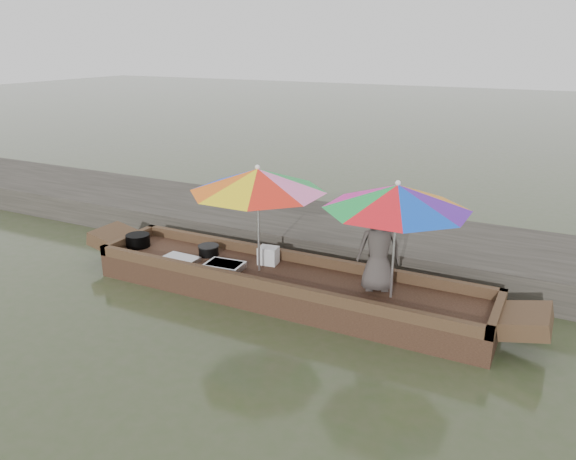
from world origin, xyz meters
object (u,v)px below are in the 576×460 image
at_px(tray_crayfish, 225,266).
at_px(umbrella_stern, 394,241).
at_px(boat_hull, 285,287).
at_px(cooking_pot, 138,240).
at_px(tray_scallop, 179,260).
at_px(supply_bag, 268,255).
at_px(umbrella_bow, 258,219).
at_px(charcoal_grill, 209,251).
at_px(vendor, 379,249).

distance_m(tray_crayfish, umbrella_stern, 2.55).
distance_m(boat_hull, tray_crayfish, 0.94).
height_order(cooking_pot, tray_crayfish, cooking_pot).
bearing_deg(tray_scallop, boat_hull, 8.74).
distance_m(supply_bag, umbrella_bow, 0.71).
bearing_deg(boat_hull, umbrella_stern, 0.00).
xyz_separation_m(cooking_pot, charcoal_grill, (1.24, 0.19, -0.03)).
xyz_separation_m(boat_hull, charcoal_grill, (-1.42, 0.17, 0.25)).
xyz_separation_m(boat_hull, vendor, (1.31, 0.14, 0.76)).
distance_m(tray_crayfish, charcoal_grill, 0.64).
distance_m(charcoal_grill, umbrella_bow, 1.23).
height_order(boat_hull, tray_crayfish, tray_crayfish).
relative_size(cooking_pot, umbrella_bow, 0.20).
bearing_deg(boat_hull, cooking_pot, -179.46).
bearing_deg(boat_hull, umbrella_bow, 180.00).
relative_size(tray_crayfish, supply_bag, 1.94).
relative_size(boat_hull, tray_scallop, 10.67).
bearing_deg(tray_crayfish, supply_bag, 45.49).
xyz_separation_m(charcoal_grill, umbrella_bow, (1.00, -0.17, 0.70)).
bearing_deg(vendor, umbrella_stern, 126.51).
relative_size(umbrella_bow, umbrella_stern, 1.04).
bearing_deg(boat_hull, tray_scallop, -171.26).
relative_size(cooking_pot, tray_scallop, 0.70).
distance_m(boat_hull, charcoal_grill, 1.45).
bearing_deg(charcoal_grill, tray_crayfish, -34.24).
relative_size(tray_crayfish, vendor, 0.47).
bearing_deg(tray_crayfish, umbrella_bow, 21.78).
height_order(umbrella_bow, umbrella_stern, same).
xyz_separation_m(supply_bag, umbrella_bow, (0.01, -0.29, 0.65)).
bearing_deg(supply_bag, umbrella_bow, -88.60).
relative_size(boat_hull, cooking_pot, 15.34).
bearing_deg(vendor, cooking_pot, -20.41).
height_order(tray_scallop, vendor, vendor).
xyz_separation_m(tray_crayfish, charcoal_grill, (-0.53, 0.36, 0.03)).
height_order(cooking_pot, umbrella_bow, umbrella_bow).
bearing_deg(supply_bag, cooking_pot, -172.07).
bearing_deg(cooking_pot, tray_crayfish, -5.33).
bearing_deg(cooking_pot, vendor, 2.40).
height_order(charcoal_grill, vendor, vendor).
height_order(supply_bag, umbrella_stern, umbrella_stern).
relative_size(charcoal_grill, umbrella_stern, 0.17).
bearing_deg(boat_hull, vendor, 6.16).
relative_size(tray_crayfish, umbrella_bow, 0.28).
bearing_deg(cooking_pot, supply_bag, 7.93).
bearing_deg(cooking_pot, charcoal_grill, 8.87).
distance_m(vendor, umbrella_bow, 1.74).
relative_size(tray_scallop, supply_bag, 1.94).
height_order(charcoal_grill, umbrella_bow, umbrella_bow).
bearing_deg(umbrella_bow, supply_bag, 91.40).
relative_size(boat_hull, umbrella_stern, 3.15).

